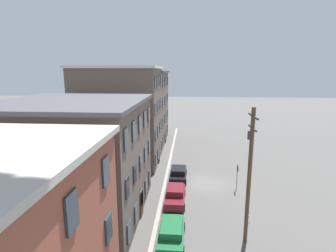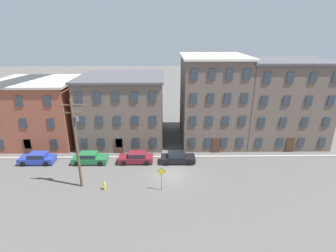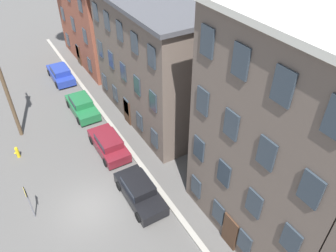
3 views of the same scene
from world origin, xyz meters
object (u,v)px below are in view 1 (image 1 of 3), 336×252
car_maroon (175,194)px  fire_hydrant (247,216)px  car_green (172,233)px  caution_sign (237,173)px  utility_pole (250,169)px  car_black (178,173)px

car_maroon → fire_hydrant: car_maroon is taller
car_green → fire_hydrant: car_green is taller
caution_sign → utility_pole: bearing=174.0°
car_maroon → fire_hydrant: bearing=-114.8°
car_green → car_black: same height
car_maroon → car_black: 5.32m
car_maroon → caution_sign: bearing=-62.4°
car_maroon → utility_pole: (-5.49, -5.42, 4.81)m
car_green → car_maroon: bearing=0.4°
car_maroon → car_green: bearing=-179.6°
car_maroon → utility_pole: bearing=-135.4°
car_green → utility_pole: 7.24m
car_green → car_maroon: (6.04, 0.04, 0.00)m
car_maroon → car_black: bearing=-0.9°
car_maroon → car_black: size_ratio=1.00×
car_black → caution_sign: 6.67m
car_green → utility_pole: (0.55, -5.38, 4.81)m
car_maroon → fire_hydrant: 6.77m
caution_sign → fire_hydrant: bearing=178.0°
car_black → utility_pole: size_ratio=0.44×
car_green → caution_sign: (9.36, -6.31, 1.07)m
car_maroon → caution_sign: caution_sign is taller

